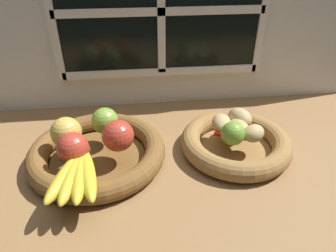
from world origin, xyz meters
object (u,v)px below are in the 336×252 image
Objects in this scene: apple_golden_left at (66,132)px; apple_green_back at (105,121)px; apple_red_right at (118,136)px; potato_oblong at (222,123)px; apple_red_front at (73,148)px; fruit_bowl_left at (98,153)px; lime_near at (233,133)px; fruit_bowl_right at (235,143)px; potato_large at (238,128)px; potato_small at (254,133)px; chili_pepper at (236,138)px; banana_bunch_front at (77,173)px; potato_back at (240,118)px.

apple_golden_left is 10.34cm from apple_green_back.
apple_red_right is (12.75, -3.20, 0.10)cm from apple_golden_left.
apple_golden_left is at bearing -176.62° from potato_oblong.
apple_red_front is at bearing -69.36° from apple_golden_left.
apple_red_right is 28.00cm from potato_oblong.
lime_near reaches higher than fruit_bowl_left.
fruit_bowl_right is 7.44cm from lime_near.
apple_green_back is at bearing 164.18° from lime_near.
potato_large is 4.49cm from potato_small.
potato_oblong is 4.52cm from potato_large.
potato_small is (37.73, -8.39, -1.31)cm from apple_green_back.
apple_golden_left is 43.74cm from potato_large.
potato_large is at bearing 180.00° from fruit_bowl_right.
apple_red_right is at bearing 177.87° from lime_near.
chili_pepper is (33.42, -7.90, -2.66)cm from apple_green_back.
chili_pepper is at bearing 0.20° from apple_red_right.
banana_bunch_front is at bearing -130.41° from apple_red_right.
apple_green_back is 1.16× the size of lime_near.
banana_bunch_front is 3.10× the size of potato_large.
fruit_bowl_left is at bearing -180.00° from fruit_bowl_right.
potato_oblong is at bearing 142.13° from potato_large.
potato_large is at bearing -37.87° from potato_oblong.
apple_red_front reaches higher than apple_green_back.
apple_red_right is 34.17cm from potato_small.
fruit_bowl_left is 9.98cm from apple_red_front.
fruit_bowl_right is at bearing -8.59° from apple_green_back.
apple_red_right is 0.40× the size of banana_bunch_front.
potato_back is 0.66× the size of chili_pepper.
potato_small is at bearing 12.85° from banana_bunch_front.
banana_bunch_front is at bearing -166.21° from lime_near.
apple_golden_left is 1.25× the size of lime_near.
potato_small is 0.82× the size of potato_back.
apple_red_front is at bearing -166.53° from potato_oblong.
potato_back is 1.22× the size of lime_near.
apple_red_front is 0.98× the size of potato_oblong.
apple_golden_left is at bearing -153.93° from chili_pepper.
apple_red_right reaches higher than apple_golden_left.
potato_back is (38.86, 4.36, 5.32)cm from fruit_bowl_left.
fruit_bowl_left is 36.04cm from chili_pepper.
fruit_bowl_right is 4.04× the size of apple_red_front.
lime_near reaches higher than potato_back.
apple_red_front is 44.48cm from potato_back.
lime_near reaches higher than potato_small.
apple_golden_left is 1.22× the size of potato_large.
potato_back is at bearing 61.02° from lime_near.
chili_pepper is at bearing 39.07° from lime_near.
potato_oblong is 0.67× the size of chili_pepper.
banana_bunch_front reaches higher than fruit_bowl_left.
lime_near reaches higher than fruit_bowl_right.
potato_small is at bearing -45.00° from fruit_bowl_right.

